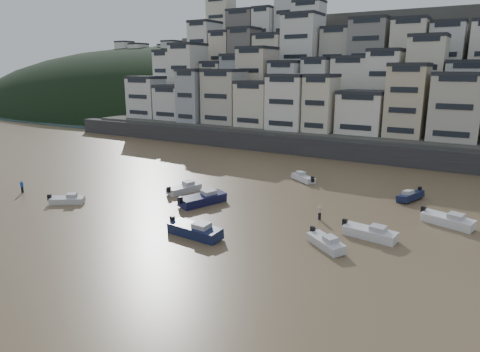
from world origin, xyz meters
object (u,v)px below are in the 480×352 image
Objects in this scene: boat_a at (195,228)px; boat_b at (326,241)px; boat_c at (203,197)px; person_blue at (22,187)px; boat_h at (303,177)px; boat_i at (411,195)px; boat_g at (448,218)px; boat_f at (184,187)px; boat_d at (370,231)px; person_pink at (320,212)px; boat_j at (67,199)px.

boat_b is at bearing 22.30° from boat_a.
boat_c reaches higher than person_blue.
boat_a reaches higher than boat_h.
boat_h is (0.77, 26.22, -0.20)m from boat_a.
boat_a is 1.29× the size of boat_h.
boat_a is at bearing 122.00° from boat_h.
boat_b is 42.58m from person_blue.
boat_c is 1.33× the size of boat_i.
boat_i is (-5.18, 7.68, -0.11)m from boat_g.
boat_i is at bearing -52.73° from boat_f.
boat_a is (-15.38, -8.74, 0.10)m from boat_d.
person_blue is at bearing -164.30° from person_pink.
boat_d is 46.12m from person_blue.
boat_a reaches higher than boat_d.
boat_i is at bearing 142.05° from boat_g.
boat_b is at bearing -86.18° from boat_c.
boat_c reaches higher than boat_g.
boat_g is 0.90× the size of boat_a.
boat_c is 3.93× the size of person_blue.
boat_c reaches higher than boat_b.
person_pink reaches higher than boat_g.
boat_g is at bearing -68.84° from boat_f.
boat_c is at bearing 125.46° from boat_a.
boat_a reaches higher than person_pink.
boat_f is (-32.57, -4.74, -0.06)m from boat_g.
boat_c reaches higher than boat_f.
boat_c reaches higher than boat_h.
boat_j is 15.07m from boat_f.
boat_h is 16.96m from person_pink.
boat_i reaches higher than boat_j.
boat_i is 30.07m from boat_f.
boat_c is (-20.95, 0.27, 0.14)m from boat_d.
boat_h is at bearing -78.64° from boat_i.
boat_j is 0.89× the size of boat_i.
boat_d is at bearing 93.14° from boat_b.
boat_g is at bearing 41.46° from boat_a.
boat_h is (-14.61, 17.48, -0.10)m from boat_d.
boat_d is 22.78m from boat_h.
boat_j is at bearing -39.22° from boat_i.
boat_c is at bearing -159.04° from boat_b.
boat_c is (-5.57, 9.01, 0.04)m from boat_a.
boat_a is at bearing -142.74° from boat_d.
boat_g is at bearing -55.23° from boat_c.
boat_f reaches higher than boat_i.
boat_d is 0.89× the size of boat_a.
boat_h is 18.36m from boat_f.
boat_i is 2.95× the size of person_blue.
boat_f is (-26.27, 3.29, -0.04)m from boat_d.
boat_d is at bearing 13.69° from boat_i.
boat_i is (4.07, 20.28, 0.01)m from boat_b.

